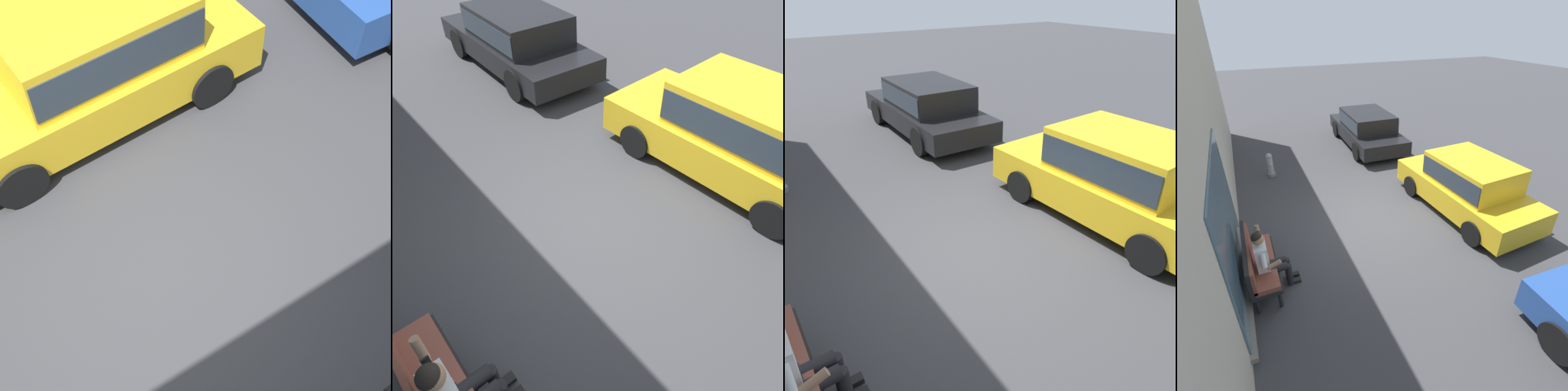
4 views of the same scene
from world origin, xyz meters
The scene contains 3 objects.
ground_plane centered at (0.00, 0.00, 0.00)m, with size 60.00×60.00×0.00m, color #38383A.
parked_car_mid centered at (-0.45, -2.49, 0.82)m, with size 4.20×1.99×1.54m.
parked_car_far centered at (5.19, -1.96, 0.77)m, with size 4.65×2.06×1.40m.
Camera 2 is at (-2.83, 2.60, 4.19)m, focal length 35.00 mm.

